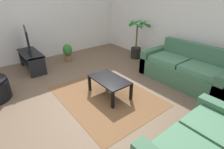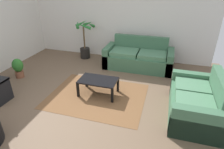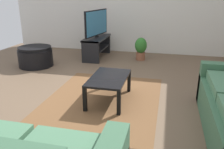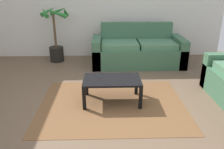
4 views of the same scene
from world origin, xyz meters
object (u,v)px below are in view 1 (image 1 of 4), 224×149
(tv, at_px, (27,40))
(coffee_table, at_px, (109,81))
(couch_main, at_px, (184,70))
(tv_stand, at_px, (31,58))
(potted_palm, at_px, (137,42))
(potted_plant_small, at_px, (68,52))

(tv, relative_size, coffee_table, 1.23)
(couch_main, xyz_separation_m, tv_stand, (-3.01, -2.69, 0.03))
(tv, bearing_deg, potted_palm, 68.92)
(couch_main, height_order, potted_palm, potted_palm)
(tv, distance_m, potted_plant_small, 1.23)
(potted_plant_small, bearing_deg, tv_stand, -88.42)
(tv_stand, height_order, coffee_table, tv_stand)
(couch_main, distance_m, potted_plant_small, 3.43)
(tv_stand, height_order, potted_plant_small, potted_plant_small)
(potted_palm, bearing_deg, tv, -111.08)
(potted_palm, relative_size, potted_plant_small, 2.39)
(tv, bearing_deg, tv_stand, -100.54)
(tv, xyz_separation_m, potted_plant_small, (-0.03, 1.09, -0.56))
(couch_main, xyz_separation_m, potted_palm, (-1.87, 0.27, 0.24))
(tv_stand, xyz_separation_m, potted_palm, (1.14, 2.97, 0.21))
(tv, height_order, potted_plant_small, tv)
(tv_stand, bearing_deg, coffee_table, 20.91)
(tv_stand, distance_m, coffee_table, 2.54)
(couch_main, height_order, tv, tv)
(coffee_table, bearing_deg, couch_main, 70.42)
(couch_main, distance_m, tv_stand, 4.04)
(tv_stand, bearing_deg, couch_main, 41.85)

